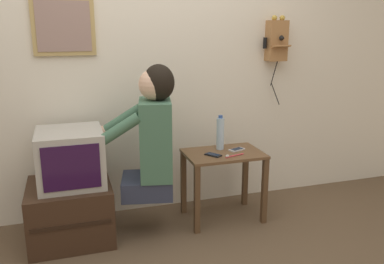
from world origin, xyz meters
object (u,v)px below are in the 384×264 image
(water_bottle, at_px, (220,133))
(person, at_px, (152,133))
(toothbrush, at_px, (233,156))
(wall_phone_antique, at_px, (277,40))
(cell_phone_spare, at_px, (237,150))
(framed_picture, at_px, (64,26))
(television, at_px, (71,157))
(cell_phone_held, at_px, (213,155))

(water_bottle, bearing_deg, person, -165.43)
(water_bottle, bearing_deg, toothbrush, -82.49)
(wall_phone_antique, distance_m, cell_phone_spare, 0.99)
(person, distance_m, wall_phone_antique, 1.35)
(wall_phone_antique, bearing_deg, toothbrush, -142.19)
(toothbrush, bearing_deg, cell_phone_spare, -48.72)
(wall_phone_antique, bearing_deg, cell_phone_spare, -147.81)
(wall_phone_antique, relative_size, framed_picture, 1.70)
(wall_phone_antique, height_order, cell_phone_spare, wall_phone_antique)
(television, distance_m, framed_picture, 0.94)
(television, relative_size, toothbrush, 2.80)
(framed_picture, bearing_deg, water_bottle, -13.27)
(toothbrush, bearing_deg, television, 66.42)
(person, relative_size, television, 2.05)
(cell_phone_spare, xyz_separation_m, water_bottle, (-0.11, 0.07, 0.12))
(framed_picture, bearing_deg, person, -37.34)
(water_bottle, relative_size, toothbrush, 1.66)
(cell_phone_held, relative_size, toothbrush, 0.82)
(framed_picture, bearing_deg, cell_phone_held, -21.93)
(wall_phone_antique, height_order, water_bottle, wall_phone_antique)
(cell_phone_held, height_order, cell_phone_spare, same)
(framed_picture, distance_m, cell_phone_held, 1.43)
(cell_phone_held, bearing_deg, toothbrush, -60.68)
(television, distance_m, cell_phone_spare, 1.25)
(person, relative_size, cell_phone_held, 6.99)
(framed_picture, bearing_deg, wall_phone_antique, -1.51)
(person, height_order, toothbrush, person)
(person, xyz_separation_m, water_bottle, (0.57, 0.15, -0.08))
(television, xyz_separation_m, framed_picture, (0.02, 0.31, 0.89))
(person, bearing_deg, cell_phone_held, -77.27)
(toothbrush, bearing_deg, water_bottle, -8.35)
(cell_phone_held, height_order, toothbrush, toothbrush)
(water_bottle, bearing_deg, cell_phone_spare, -31.75)
(television, height_order, cell_phone_held, television)
(cell_phone_held, bearing_deg, television, 139.31)
(wall_phone_antique, relative_size, cell_phone_spare, 5.43)
(television, distance_m, toothbrush, 1.18)
(cell_phone_spare, bearing_deg, person, -104.41)
(wall_phone_antique, xyz_separation_m, cell_phone_spare, (-0.46, -0.29, -0.82))
(cell_phone_held, relative_size, cell_phone_spare, 0.99)
(television, height_order, framed_picture, framed_picture)
(wall_phone_antique, xyz_separation_m, cell_phone_held, (-0.68, -0.36, -0.82))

